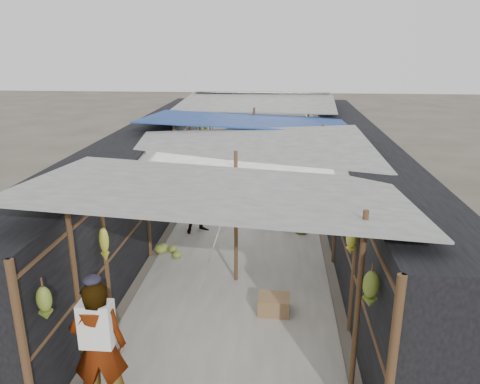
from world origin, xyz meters
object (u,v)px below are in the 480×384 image
(shopper_blue, at_px, (200,204))
(vendor_seated, at_px, (293,212))
(black_basin, at_px, (299,181))
(vendor_elderly, at_px, (99,347))
(crate_near, at_px, (266,219))

(shopper_blue, distance_m, vendor_seated, 2.31)
(black_basin, bearing_deg, vendor_elderly, -105.18)
(crate_near, relative_size, vendor_elderly, 0.28)
(crate_near, bearing_deg, vendor_elderly, -109.79)
(black_basin, distance_m, shopper_blue, 5.17)
(shopper_blue, bearing_deg, crate_near, -9.10)
(black_basin, bearing_deg, crate_near, -104.13)
(crate_near, height_order, shopper_blue, shopper_blue)
(shopper_blue, xyz_separation_m, vendor_seated, (2.27, 0.33, -0.27))
(crate_near, xyz_separation_m, shopper_blue, (-1.59, -0.60, 0.58))
(shopper_blue, bearing_deg, vendor_seated, -21.49)
(crate_near, height_order, vendor_elderly, vendor_elderly)
(crate_near, height_order, black_basin, crate_near)
(black_basin, bearing_deg, vendor_seated, -93.93)
(shopper_blue, bearing_deg, vendor_elderly, -122.17)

